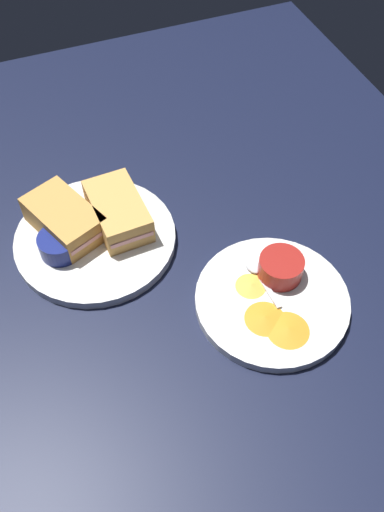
# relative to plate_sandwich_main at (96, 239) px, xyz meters

# --- Properties ---
(ground_plane) EXTENTS (1.10, 1.10, 0.03)m
(ground_plane) POSITION_rel_plate_sandwich_main_xyz_m (-0.02, 0.10, -0.02)
(ground_plane) COLOR black
(plate_sandwich_main) EXTENTS (0.26, 0.26, 0.02)m
(plate_sandwich_main) POSITION_rel_plate_sandwich_main_xyz_m (0.00, 0.00, 0.00)
(plate_sandwich_main) COLOR silver
(plate_sandwich_main) RESTS_ON ground_plane
(sandwich_half_near) EXTENTS (0.14, 0.08, 0.05)m
(sandwich_half_near) POSITION_rel_plate_sandwich_main_xyz_m (-0.02, 0.05, 0.03)
(sandwich_half_near) COLOR tan
(sandwich_half_near) RESTS_ON plate_sandwich_main
(sandwich_half_far) EXTENTS (0.15, 0.12, 0.05)m
(sandwich_half_far) POSITION_rel_plate_sandwich_main_xyz_m (-0.03, -0.04, 0.03)
(sandwich_half_far) COLOR #C68C42
(sandwich_half_far) RESTS_ON plate_sandwich_main
(ramekin_dark_sauce) EXTENTS (0.06, 0.06, 0.03)m
(ramekin_dark_sauce) POSITION_rel_plate_sandwich_main_xyz_m (0.01, -0.06, 0.03)
(ramekin_dark_sauce) COLOR navy
(ramekin_dark_sauce) RESTS_ON plate_sandwich_main
(spoon_by_dark_ramekin) EXTENTS (0.05, 0.10, 0.01)m
(spoon_by_dark_ramekin) POSITION_rel_plate_sandwich_main_xyz_m (-0.01, -0.01, 0.01)
(spoon_by_dark_ramekin) COLOR silver
(spoon_by_dark_ramekin) RESTS_ON plate_sandwich_main
(plate_chips_companion) EXTENTS (0.23, 0.23, 0.02)m
(plate_chips_companion) POSITION_rel_plate_sandwich_main_xyz_m (0.21, 0.21, 0.00)
(plate_chips_companion) COLOR silver
(plate_chips_companion) RESTS_ON ground_plane
(ramekin_light_gravy) EXTENTS (0.07, 0.07, 0.03)m
(ramekin_light_gravy) POSITION_rel_plate_sandwich_main_xyz_m (0.18, 0.24, 0.03)
(ramekin_light_gravy) COLOR maroon
(ramekin_light_gravy) RESTS_ON plate_chips_companion
(spoon_by_gravy_ramekin) EXTENTS (0.10, 0.02, 0.01)m
(spoon_by_gravy_ramekin) POSITION_rel_plate_sandwich_main_xyz_m (0.16, 0.21, 0.01)
(spoon_by_gravy_ramekin) COLOR silver
(spoon_by_gravy_ramekin) RESTS_ON plate_chips_companion
(plantain_chip_scatter) EXTENTS (0.16, 0.11, 0.01)m
(plantain_chip_scatter) POSITION_rel_plate_sandwich_main_xyz_m (0.24, 0.20, 0.01)
(plantain_chip_scatter) COLOR orange
(plantain_chip_scatter) RESTS_ON plate_chips_companion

